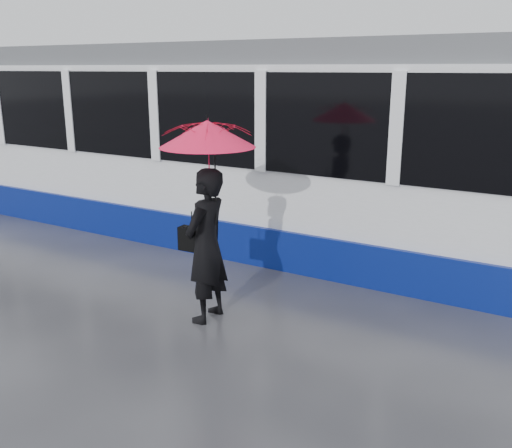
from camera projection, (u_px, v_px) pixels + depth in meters
The scene contains 5 objects.
ground at pixel (272, 307), 7.30m from camera, with size 90.00×90.00×0.00m, color #2B2B30.
rails at pixel (347, 253), 9.36m from camera, with size 34.00×1.51×0.02m.
woman at pixel (206, 246), 6.72m from camera, with size 0.68×0.44×1.86m, color black.
umbrella at pixel (208, 153), 6.40m from camera, with size 1.15×1.15×1.25m.
handbag at pixel (192, 239), 6.83m from camera, with size 0.34×0.16×0.47m.
Camera 1 is at (3.31, -5.89, 2.96)m, focal length 40.00 mm.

